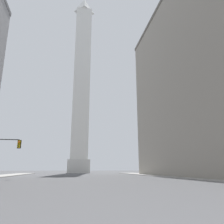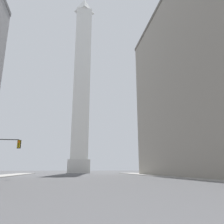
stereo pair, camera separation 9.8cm
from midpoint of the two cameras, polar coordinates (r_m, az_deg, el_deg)
The scene contains 3 objects.
sidewalk_right at distance 37.21m, azimuth 22.10°, elevation -15.85°, with size 5.00×97.75×0.15m, color gray.
obelisk at distance 91.09m, azimuth -7.89°, elevation 8.33°, with size 8.04×8.04×76.16m.
traffic_light_mid_left at distance 37.82m, azimuth -26.67°, elevation -8.49°, with size 4.09×0.50×6.04m.
Camera 2 is at (-2.16, -2.48, 1.54)m, focal length 35.00 mm.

